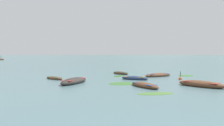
{
  "coord_description": "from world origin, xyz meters",
  "views": [
    {
      "loc": [
        -2.63,
        -4.95,
        3.19
      ],
      "look_at": [
        1.64,
        54.42,
        0.61
      ],
      "focal_mm": 31.74,
      "sensor_mm": 36.0,
      "label": 1
    }
  ],
  "objects_px": {
    "rowboat_2": "(201,84)",
    "rowboat_5": "(135,78)",
    "rowboat_0": "(145,85)",
    "rowboat_1": "(74,81)",
    "rowboat_4": "(121,73)",
    "mooring_buoy": "(180,79)",
    "rowboat_6": "(54,78)",
    "rowboat_3": "(158,75)"
  },
  "relations": [
    {
      "from": "rowboat_2",
      "to": "rowboat_5",
      "type": "height_order",
      "value": "rowboat_2"
    },
    {
      "from": "rowboat_0",
      "to": "rowboat_2",
      "type": "distance_m",
      "value": 5.67
    },
    {
      "from": "rowboat_1",
      "to": "rowboat_4",
      "type": "xyz_separation_m",
      "value": [
        6.31,
        9.69,
        -0.07
      ]
    },
    {
      "from": "rowboat_4",
      "to": "mooring_buoy",
      "type": "bearing_deg",
      "value": -46.98
    },
    {
      "from": "rowboat_6",
      "to": "rowboat_2",
      "type": "bearing_deg",
      "value": -23.71
    },
    {
      "from": "rowboat_0",
      "to": "mooring_buoy",
      "type": "distance_m",
      "value": 8.02
    },
    {
      "from": "rowboat_1",
      "to": "rowboat_4",
      "type": "distance_m",
      "value": 11.57
    },
    {
      "from": "rowboat_2",
      "to": "rowboat_1",
      "type": "bearing_deg",
      "value": 166.36
    },
    {
      "from": "rowboat_0",
      "to": "rowboat_4",
      "type": "height_order",
      "value": "rowboat_0"
    },
    {
      "from": "rowboat_0",
      "to": "rowboat_1",
      "type": "relative_size",
      "value": 0.83
    },
    {
      "from": "rowboat_5",
      "to": "rowboat_0",
      "type": "bearing_deg",
      "value": -90.91
    },
    {
      "from": "rowboat_3",
      "to": "rowboat_5",
      "type": "distance_m",
      "value": 5.24
    },
    {
      "from": "rowboat_2",
      "to": "rowboat_0",
      "type": "bearing_deg",
      "value": 178.79
    },
    {
      "from": "rowboat_5",
      "to": "rowboat_4",
      "type": "bearing_deg",
      "value": 97.97
    },
    {
      "from": "rowboat_2",
      "to": "rowboat_5",
      "type": "distance_m",
      "value": 8.1
    },
    {
      "from": "rowboat_3",
      "to": "mooring_buoy",
      "type": "height_order",
      "value": "mooring_buoy"
    },
    {
      "from": "rowboat_0",
      "to": "rowboat_4",
      "type": "xyz_separation_m",
      "value": [
        -0.88,
        12.69,
        -0.01
      ]
    },
    {
      "from": "rowboat_0",
      "to": "rowboat_3",
      "type": "height_order",
      "value": "rowboat_3"
    },
    {
      "from": "mooring_buoy",
      "to": "rowboat_6",
      "type": "bearing_deg",
      "value": 174.98
    },
    {
      "from": "rowboat_1",
      "to": "rowboat_2",
      "type": "relative_size",
      "value": 1.1
    },
    {
      "from": "rowboat_3",
      "to": "rowboat_4",
      "type": "height_order",
      "value": "rowboat_3"
    },
    {
      "from": "rowboat_4",
      "to": "rowboat_6",
      "type": "xyz_separation_m",
      "value": [
        -9.26,
        -5.87,
        -0.03
      ]
    },
    {
      "from": "rowboat_2",
      "to": "rowboat_3",
      "type": "relative_size",
      "value": 0.91
    },
    {
      "from": "rowboat_0",
      "to": "rowboat_5",
      "type": "bearing_deg",
      "value": 89.09
    },
    {
      "from": "rowboat_2",
      "to": "rowboat_6",
      "type": "height_order",
      "value": "rowboat_2"
    },
    {
      "from": "rowboat_6",
      "to": "mooring_buoy",
      "type": "distance_m",
      "value": 16.11
    },
    {
      "from": "rowboat_1",
      "to": "rowboat_5",
      "type": "height_order",
      "value": "rowboat_1"
    },
    {
      "from": "rowboat_2",
      "to": "rowboat_4",
      "type": "bearing_deg",
      "value": 117.08
    },
    {
      "from": "rowboat_5",
      "to": "mooring_buoy",
      "type": "distance_m",
      "value": 5.83
    },
    {
      "from": "rowboat_5",
      "to": "rowboat_6",
      "type": "bearing_deg",
      "value": 174.01
    },
    {
      "from": "rowboat_2",
      "to": "rowboat_6",
      "type": "distance_m",
      "value": 17.27
    },
    {
      "from": "rowboat_6",
      "to": "rowboat_1",
      "type": "bearing_deg",
      "value": -52.36
    },
    {
      "from": "rowboat_0",
      "to": "rowboat_3",
      "type": "relative_size",
      "value": 0.83
    },
    {
      "from": "rowboat_6",
      "to": "rowboat_0",
      "type": "bearing_deg",
      "value": -33.93
    },
    {
      "from": "rowboat_0",
      "to": "rowboat_4",
      "type": "relative_size",
      "value": 1.23
    },
    {
      "from": "rowboat_4",
      "to": "rowboat_2",
      "type": "bearing_deg",
      "value": -62.92
    },
    {
      "from": "rowboat_0",
      "to": "rowboat_5",
      "type": "xyz_separation_m",
      "value": [
        0.09,
        5.75,
        -0.0
      ]
    },
    {
      "from": "rowboat_4",
      "to": "rowboat_5",
      "type": "height_order",
      "value": "rowboat_5"
    },
    {
      "from": "rowboat_1",
      "to": "rowboat_4",
      "type": "height_order",
      "value": "rowboat_1"
    },
    {
      "from": "rowboat_5",
      "to": "rowboat_3",
      "type": "bearing_deg",
      "value": 39.14
    },
    {
      "from": "rowboat_3",
      "to": "rowboat_5",
      "type": "bearing_deg",
      "value": -140.86
    },
    {
      "from": "rowboat_0",
      "to": "rowboat_5",
      "type": "relative_size",
      "value": 1.1
    }
  ]
}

